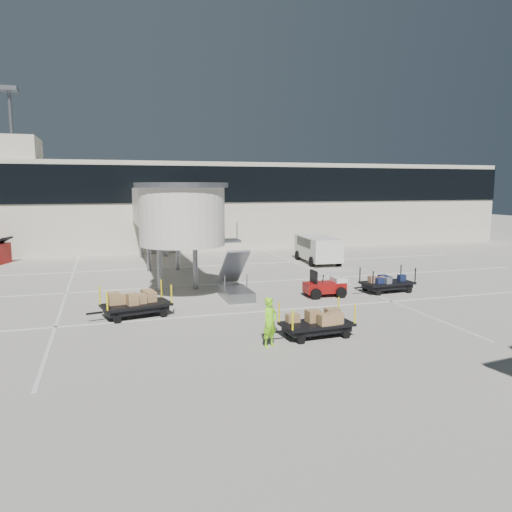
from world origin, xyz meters
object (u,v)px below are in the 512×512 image
object	(u,v)px
suitcase_cart	(387,283)
box_cart_near	(320,323)
box_cart_far	(134,305)
ground_worker	(270,322)
baggage_tug	(326,287)
minivan	(317,247)

from	to	relation	value
suitcase_cart	box_cart_near	bearing A→B (deg)	-140.51
box_cart_far	ground_worker	distance (m)	7.33
box_cart_near	ground_worker	bearing A→B (deg)	-168.34
baggage_tug	minivan	distance (m)	12.02
box_cart_far	box_cart_near	bearing A→B (deg)	-50.25
suitcase_cart	box_cart_near	world-z (taller)	suitcase_cart
baggage_tug	box_cart_near	size ratio (longest dim) A/B	0.64
box_cart_far	minivan	xyz separation A→B (m)	(14.50, 12.52, 0.63)
box_cart_far	baggage_tug	bearing A→B (deg)	-5.16
suitcase_cart	ground_worker	size ratio (longest dim) A/B	1.91
baggage_tug	box_cart_far	world-z (taller)	box_cart_far
baggage_tug	minivan	xyz separation A→B (m)	(4.45, 11.14, 0.68)
ground_worker	baggage_tug	bearing A→B (deg)	20.62
baggage_tug	ground_worker	world-z (taller)	ground_worker
baggage_tug	box_cart_near	distance (m)	7.30
box_cart_far	minivan	world-z (taller)	minivan
box_cart_near	box_cart_far	world-z (taller)	box_cart_far
suitcase_cart	minivan	distance (m)	11.20
box_cart_far	ground_worker	world-z (taller)	ground_worker
ground_worker	minivan	bearing A→B (deg)	29.76
suitcase_cart	box_cart_near	xyz separation A→B (m)	(-7.01, -6.52, 0.04)
suitcase_cart	minivan	xyz separation A→B (m)	(0.73, 11.15, 0.70)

